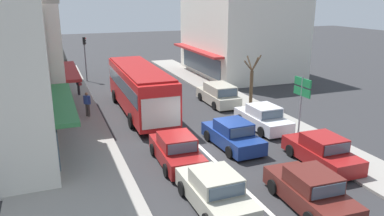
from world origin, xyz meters
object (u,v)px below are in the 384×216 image
(city_bus, at_px, (140,86))
(pedestrian_with_handbag_near, at_px, (78,84))
(parked_sedan_kerb_second, at_px, (263,118))
(sedan_queue_far_back, at_px, (176,150))
(sedan_behind_bus_mid, at_px, (233,135))
(sedan_adjacent_lane_lead, at_px, (310,191))
(pedestrian_browsing_midblock, at_px, (87,103))
(sedan_adjacent_lane_trail, at_px, (215,192))
(traffic_light_downstreet, at_px, (85,51))
(street_tree_right, at_px, (251,84))
(directional_road_sign, at_px, (302,93))
(parked_sedan_kerb_front, at_px, (322,151))
(parked_wagon_kerb_third, at_px, (218,95))

(city_bus, distance_m, pedestrian_with_handbag_near, 7.17)
(parked_sedan_kerb_second, xyz_separation_m, pedestrian_with_handbag_near, (-9.86, 12.05, 0.40))
(sedan_queue_far_back, bearing_deg, pedestrian_with_handbag_near, 102.44)
(sedan_behind_bus_mid, xyz_separation_m, sedan_adjacent_lane_lead, (0.05, -6.45, 0.00))
(sedan_behind_bus_mid, bearing_deg, pedestrian_browsing_midblock, 130.25)
(city_bus, bearing_deg, pedestrian_browsing_midblock, 179.12)
(sedan_adjacent_lane_trail, height_order, sedan_adjacent_lane_lead, same)
(city_bus, xyz_separation_m, traffic_light_downstreet, (-2.38, 11.97, 0.97))
(sedan_behind_bus_mid, bearing_deg, street_tree_right, 53.05)
(sedan_queue_far_back, xyz_separation_m, directional_road_sign, (7.57, 0.64, 2.04))
(directional_road_sign, bearing_deg, pedestrian_browsing_midblock, 142.81)
(sedan_queue_far_back, distance_m, parked_sedan_kerb_front, 6.99)
(sedan_adjacent_lane_lead, relative_size, traffic_light_downstreet, 1.02)
(sedan_adjacent_lane_lead, bearing_deg, sedan_queue_far_back, 122.49)
(pedestrian_browsing_midblock, bearing_deg, sedan_adjacent_lane_lead, -64.80)
(city_bus, distance_m, sedan_adjacent_lane_trail, 13.15)
(directional_road_sign, bearing_deg, city_bus, 131.66)
(city_bus, bearing_deg, sedan_adjacent_lane_lead, -77.37)
(traffic_light_downstreet, bearing_deg, city_bus, -78.74)
(sedan_queue_far_back, bearing_deg, sedan_adjacent_lane_lead, -57.51)
(city_bus, bearing_deg, sedan_behind_bus_mid, -68.14)
(city_bus, distance_m, traffic_light_downstreet, 12.24)
(sedan_behind_bus_mid, bearing_deg, city_bus, 111.86)
(sedan_queue_far_back, relative_size, parked_wagon_kerb_third, 0.94)
(city_bus, height_order, pedestrian_browsing_midblock, city_bus)
(sedan_behind_bus_mid, bearing_deg, directional_road_sign, -3.60)
(city_bus, distance_m, sedan_queue_far_back, 8.87)
(city_bus, xyz_separation_m, parked_wagon_kerb_third, (5.99, -0.01, -1.14))
(parked_sedan_kerb_front, xyz_separation_m, pedestrian_with_handbag_near, (-9.77, 17.54, 0.40))
(parked_sedan_kerb_front, height_order, street_tree_right, street_tree_right)
(sedan_adjacent_lane_lead, bearing_deg, traffic_light_downstreet, 102.01)
(parked_sedan_kerb_second, relative_size, directional_road_sign, 1.17)
(directional_road_sign, height_order, street_tree_right, street_tree_right)
(sedan_adjacent_lane_trail, xyz_separation_m, directional_road_sign, (7.48, 4.95, 2.04))
(traffic_light_downstreet, bearing_deg, sedan_queue_far_back, -84.33)
(parked_sedan_kerb_second, bearing_deg, parked_sedan_kerb_front, -90.95)
(sedan_adjacent_lane_trail, relative_size, sedan_behind_bus_mid, 0.99)
(directional_road_sign, distance_m, street_tree_right, 6.40)
(parked_sedan_kerb_front, height_order, pedestrian_browsing_midblock, pedestrian_browsing_midblock)
(parked_sedan_kerb_second, height_order, street_tree_right, street_tree_right)
(traffic_light_downstreet, height_order, pedestrian_with_handbag_near, traffic_light_downstreet)
(parked_wagon_kerb_third, xyz_separation_m, pedestrian_with_handbag_near, (-9.61, 6.14, 0.32))
(parked_wagon_kerb_third, height_order, pedestrian_browsing_midblock, pedestrian_browsing_midblock)
(sedan_adjacent_lane_trail, bearing_deg, sedan_queue_far_back, 91.17)
(parked_sedan_kerb_front, relative_size, parked_wagon_kerb_third, 0.94)
(sedan_behind_bus_mid, bearing_deg, parked_sedan_kerb_front, -49.61)
(street_tree_right, bearing_deg, pedestrian_browsing_midblock, 170.55)
(sedan_behind_bus_mid, height_order, sedan_queue_far_back, same)
(directional_road_sign, bearing_deg, sedan_behind_bus_mid, 176.40)
(sedan_adjacent_lane_trail, relative_size, traffic_light_downstreet, 1.01)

